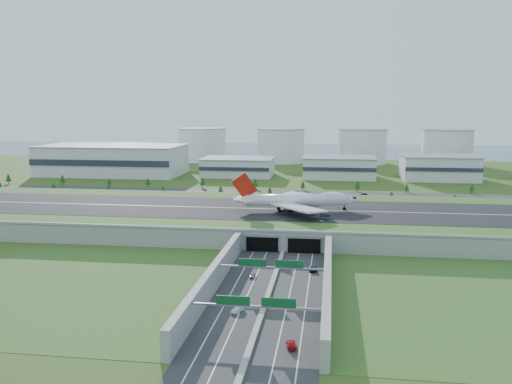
# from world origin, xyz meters

# --- Properties ---
(ground) EXTENTS (1200.00, 1200.00, 0.00)m
(ground) POSITION_xyz_m (0.00, 0.00, 0.00)
(ground) COLOR #2B4916
(ground) RESTS_ON ground
(airfield_deck) EXTENTS (520.00, 100.00, 9.20)m
(airfield_deck) POSITION_xyz_m (0.00, -0.09, 4.12)
(airfield_deck) COLOR gray
(airfield_deck) RESTS_ON ground
(underpass_road) EXTENTS (38.80, 120.40, 8.00)m
(underpass_road) POSITION_xyz_m (0.00, -99.42, 3.43)
(underpass_road) COLOR #28282B
(underpass_road) RESTS_ON ground
(sign_gantry_near) EXTENTS (38.70, 0.70, 9.80)m
(sign_gantry_near) POSITION_xyz_m (0.00, -95.04, 6.95)
(sign_gantry_near) COLOR gray
(sign_gantry_near) RESTS_ON ground
(sign_gantry_far) EXTENTS (38.70, 0.70, 9.80)m
(sign_gantry_far) POSITION_xyz_m (0.00, -130.04, 6.95)
(sign_gantry_far) COLOR gray
(sign_gantry_far) RESTS_ON ground
(north_expressway) EXTENTS (560.00, 36.00, 0.12)m
(north_expressway) POSITION_xyz_m (0.00, 95.00, 0.06)
(north_expressway) COLOR #28282B
(north_expressway) RESTS_ON ground
(tree_row) EXTENTS (508.91, 48.66, 8.38)m
(tree_row) POSITION_xyz_m (2.10, 93.82, 4.66)
(tree_row) COLOR #3D2819
(tree_row) RESTS_ON ground
(hangar_west) EXTENTS (120.00, 60.00, 25.00)m
(hangar_west) POSITION_xyz_m (-170.00, 185.00, 12.50)
(hangar_west) COLOR silver
(hangar_west) RESTS_ON ground
(hangar_mid_a) EXTENTS (58.00, 42.00, 15.00)m
(hangar_mid_a) POSITION_xyz_m (-60.00, 190.00, 7.50)
(hangar_mid_a) COLOR silver
(hangar_mid_a) RESTS_ON ground
(hangar_mid_b) EXTENTS (58.00, 42.00, 17.00)m
(hangar_mid_b) POSITION_xyz_m (25.00, 190.00, 8.50)
(hangar_mid_b) COLOR silver
(hangar_mid_b) RESTS_ON ground
(hangar_mid_c) EXTENTS (58.00, 42.00, 19.00)m
(hangar_mid_c) POSITION_xyz_m (105.00, 190.00, 9.50)
(hangar_mid_c) COLOR silver
(hangar_mid_c) RESTS_ON ground
(fuel_tank_a) EXTENTS (50.00, 50.00, 35.00)m
(fuel_tank_a) POSITION_xyz_m (-120.00, 310.00, 17.50)
(fuel_tank_a) COLOR silver
(fuel_tank_a) RESTS_ON ground
(fuel_tank_b) EXTENTS (50.00, 50.00, 35.00)m
(fuel_tank_b) POSITION_xyz_m (-35.00, 310.00, 17.50)
(fuel_tank_b) COLOR silver
(fuel_tank_b) RESTS_ON ground
(fuel_tank_c) EXTENTS (50.00, 50.00, 35.00)m
(fuel_tank_c) POSITION_xyz_m (50.00, 310.00, 17.50)
(fuel_tank_c) COLOR silver
(fuel_tank_c) RESTS_ON ground
(fuel_tank_d) EXTENTS (50.00, 50.00, 35.00)m
(fuel_tank_d) POSITION_xyz_m (135.00, 310.00, 17.50)
(fuel_tank_d) COLOR silver
(fuel_tank_d) RESTS_ON ground
(bay_water) EXTENTS (1200.00, 260.00, 0.06)m
(bay_water) POSITION_xyz_m (0.00, 480.00, 0.03)
(bay_water) COLOR #355565
(bay_water) RESTS_ON ground
(boeing_747) EXTENTS (62.25, 58.27, 19.46)m
(boeing_747) POSITION_xyz_m (2.27, -2.51, 13.54)
(boeing_747) COLOR white
(boeing_747) RESTS_ON airfield_deck
(car_0) EXTENTS (1.72, 4.22, 1.43)m
(car_0) POSITION_xyz_m (-7.56, -84.37, 0.84)
(car_0) COLOR #9C9CA0
(car_0) RESTS_ON ground
(car_1) EXTENTS (3.57, 5.28, 1.65)m
(car_1) POSITION_xyz_m (-7.10, -116.78, 0.94)
(car_1) COLOR silver
(car_1) RESTS_ON ground
(car_2) EXTENTS (3.60, 6.31, 1.66)m
(car_2) POSITION_xyz_m (12.78, -73.93, 0.95)
(car_2) COLOR #0C1940
(car_2) RESTS_ON ground
(car_3) EXTENTS (3.06, 5.73, 1.58)m
(car_3) POSITION_xyz_m (9.86, -137.65, 0.91)
(car_3) COLOR red
(car_3) RESTS_ON ground
(car_4) EXTENTS (4.30, 2.74, 1.36)m
(car_4) POSITION_xyz_m (-132.91, 89.09, 0.80)
(car_4) COLOR #5B5A5F
(car_4) RESTS_ON ground
(car_5) EXTENTS (4.59, 2.14, 1.46)m
(car_5) POSITION_xyz_m (40.59, 100.33, 0.85)
(car_5) COLOR black
(car_5) RESTS_ON ground
(car_7) EXTENTS (6.14, 4.20, 1.65)m
(car_7) POSITION_xyz_m (-6.04, 104.30, 0.95)
(car_7) COLOR silver
(car_7) RESTS_ON ground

